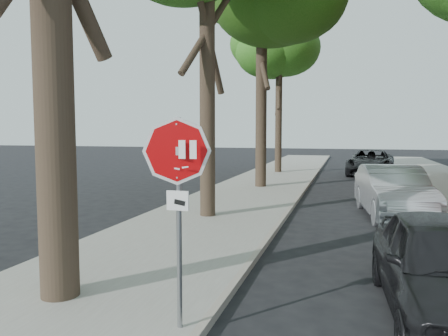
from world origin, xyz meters
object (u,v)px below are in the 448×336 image
object	(u,v)px
tree_far	(279,52)
car_a	(447,267)
car_b	(393,192)
stop_sign	(178,182)
tree_mid_b	(262,4)
car_d	(371,162)

from	to	relation	value
tree_far	car_a	xyz separation A→B (m)	(5.32, -19.61, -6.50)
car_b	tree_far	bearing A→B (deg)	106.25
stop_sign	car_b	size ratio (longest dim) A/B	0.56
tree_far	car_a	size ratio (longest dim) A/B	2.22
tree_mid_b	car_b	world-z (taller)	tree_mid_b
stop_sign	tree_mid_b	distance (m)	15.48
stop_sign	tree_mid_b	size ratio (longest dim) A/B	0.25
stop_sign	tree_far	size ratio (longest dim) A/B	0.28
stop_sign	car_a	xyz separation A→B (m)	(3.30, 1.53, -1.23)
stop_sign	tree_far	world-z (taller)	tree_far
tree_far	car_b	xyz separation A→B (m)	(5.32, -12.29, -6.45)
car_a	car_d	size ratio (longest dim) A/B	0.78
car_a	car_d	bearing A→B (deg)	87.37
tree_far	car_d	bearing A→B (deg)	6.29
stop_sign	tree_mid_b	world-z (taller)	tree_mid_b
tree_far	car_d	size ratio (longest dim) A/B	1.74
car_b	car_d	bearing A→B (deg)	82.84
stop_sign	car_b	distance (m)	9.51
tree_far	car_a	bearing A→B (deg)	-74.82
tree_mid_b	car_d	bearing A→B (deg)	56.45
car_b	car_a	bearing A→B (deg)	-97.16
car_d	car_b	bearing A→B (deg)	-84.06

